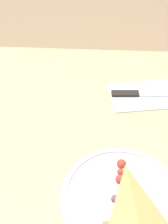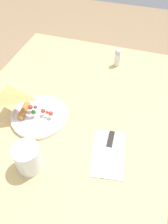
{
  "view_description": "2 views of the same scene",
  "coord_description": "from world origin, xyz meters",
  "px_view_note": "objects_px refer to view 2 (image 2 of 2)",
  "views": [
    {
      "loc": [
        -0.02,
        -0.35,
        1.21
      ],
      "look_at": [
        -0.04,
        0.07,
        0.79
      ],
      "focal_mm": 45.0,
      "sensor_mm": 36.0,
      "label": 1
    },
    {
      "loc": [
        0.51,
        0.24,
        1.39
      ],
      "look_at": [
        0.01,
        0.08,
        0.8
      ],
      "focal_mm": 35.0,
      "sensor_mm": 36.0,
      "label": 2
    }
  ],
  "objects_px": {
    "milk_glass": "(28,159)",
    "butter_knife": "(108,150)",
    "napkin_folded": "(108,153)",
    "salt_shaker": "(117,57)",
    "plate_pizza": "(39,115)",
    "dining_table": "(67,133)"
  },
  "relations": [
    {
      "from": "dining_table",
      "to": "napkin_folded",
      "type": "distance_m",
      "value": 0.25
    },
    {
      "from": "milk_glass",
      "to": "dining_table",
      "type": "bearing_deg",
      "value": 171.7
    },
    {
      "from": "napkin_folded",
      "to": "dining_table",
      "type": "bearing_deg",
      "value": -119.44
    },
    {
      "from": "dining_table",
      "to": "milk_glass",
      "type": "relative_size",
      "value": 11.06
    },
    {
      "from": "butter_knife",
      "to": "salt_shaker",
      "type": "bearing_deg",
      "value": -174.32
    },
    {
      "from": "salt_shaker",
      "to": "milk_glass",
      "type": "bearing_deg",
      "value": -13.73
    },
    {
      "from": "napkin_folded",
      "to": "butter_knife",
      "type": "bearing_deg",
      "value": -176.93
    },
    {
      "from": "dining_table",
      "to": "plate_pizza",
      "type": "relative_size",
      "value": 5.14
    },
    {
      "from": "salt_shaker",
      "to": "dining_table",
      "type": "bearing_deg",
      "value": -16.83
    },
    {
      "from": "milk_glass",
      "to": "butter_knife",
      "type": "xyz_separation_m",
      "value": [
        -0.13,
        0.23,
        -0.04
      ]
    },
    {
      "from": "dining_table",
      "to": "salt_shaker",
      "type": "xyz_separation_m",
      "value": [
        -0.4,
        0.12,
        0.15
      ]
    },
    {
      "from": "napkin_folded",
      "to": "milk_glass",
      "type": "bearing_deg",
      "value": -62.05
    },
    {
      "from": "plate_pizza",
      "to": "salt_shaker",
      "type": "relative_size",
      "value": 2.42
    },
    {
      "from": "dining_table",
      "to": "salt_shaker",
      "type": "bearing_deg",
      "value": 163.17
    },
    {
      "from": "dining_table",
      "to": "napkin_folded",
      "type": "bearing_deg",
      "value": 60.56
    },
    {
      "from": "dining_table",
      "to": "milk_glass",
      "type": "distance_m",
      "value": 0.28
    },
    {
      "from": "milk_glass",
      "to": "butter_knife",
      "type": "relative_size",
      "value": 0.54
    },
    {
      "from": "dining_table",
      "to": "milk_glass",
      "type": "xyz_separation_m",
      "value": [
        0.23,
        -0.03,
        0.15
      ]
    },
    {
      "from": "plate_pizza",
      "to": "butter_knife",
      "type": "bearing_deg",
      "value": 76.79
    },
    {
      "from": "salt_shaker",
      "to": "napkin_folded",
      "type": "bearing_deg",
      "value": 8.65
    },
    {
      "from": "dining_table",
      "to": "butter_knife",
      "type": "height_order",
      "value": "butter_knife"
    },
    {
      "from": "milk_glass",
      "to": "plate_pizza",
      "type": "bearing_deg",
      "value": -162.5
    }
  ]
}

